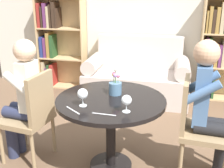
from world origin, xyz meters
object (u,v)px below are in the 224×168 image
Objects in this scene: chair_left at (32,114)px; wine_glass_left at (83,94)px; bookshelf_right at (220,50)px; wine_glass_right at (127,101)px; person_left at (23,98)px; bookshelf_left at (57,42)px; couch at (137,78)px; chair_right at (197,124)px; flower_vase at (115,87)px; person_right at (210,107)px.

wine_glass_left is (0.57, -0.16, 0.31)m from chair_left.
bookshelf_right is 10.65× the size of wine_glass_right.
wine_glass_left is (0.66, -0.18, 0.16)m from person_left.
chair_left reaches higher than wine_glass_left.
bookshelf_left reaches higher than wine_glass_left.
person_left reaches higher than couch.
bookshelf_right reaches higher than wine_glass_right.
person_left reaches higher than chair_left.
chair_right is (2.15, -2.00, -0.27)m from bookshelf_left.
person_left is 7.96× the size of wine_glass_left.
chair_right is at bearing 16.27° from wine_glass_left.
flower_vase is at bearing 109.42° from chair_left.
flower_vase is at bearing -54.35° from bookshelf_left.
person_right is at bearing -93.13° from chair_right.
flower_vase reaches higher than wine_glass_left.
bookshelf_left is at bearing -155.58° from chair_left.
chair_right is 5.94× the size of wine_glass_left.
chair_right is 0.80m from flower_vase.
chair_left is 6.40× the size of wine_glass_right.
wine_glass_right is (1.03, -0.22, 0.15)m from person_left.
bookshelf_left is at bearing 125.65° from flower_vase.
person_right is (0.09, -0.01, 0.18)m from chair_right.
wine_glass_left is (-0.95, -0.28, 0.31)m from chair_right.
chair_left is 3.56× the size of flower_vase.
person_right is 0.74m from wine_glass_right.
person_left is at bearing -134.06° from bookshelf_right.
flower_vase is (1.41, -1.96, 0.01)m from bookshelf_left.
couch is at bearing -167.37° from bookshelf_right.
chair_left is at bearing 99.03° from chair_right.
person_left is 4.77× the size of flower_vase.
couch is 1.76m from flower_vase.
couch is 2.12m from wine_glass_right.
person_left reaches higher than wine_glass_right.
bookshelf_right is 1.66× the size of chair_left.
couch is 1.23× the size of person_right.
flower_vase is at bearing -120.79° from bookshelf_right.
person_right reaches higher than couch.
chair_left is 0.17m from person_left.
person_right reaches higher than chair_right.
bookshelf_left is at bearing 117.77° from wine_glass_left.
chair_right is 6.40× the size of wine_glass_right.
couch is 1.29m from bookshelf_right.
couch is 1.70× the size of chair_right.
person_left is at bearing -114.80° from couch.
flower_vase is (0.21, 0.32, -0.03)m from wine_glass_left.
wine_glass_right is (1.57, -2.32, 0.03)m from bookshelf_left.
chair_right is (1.52, 0.12, 0.00)m from chair_left.
chair_left is at bearing -73.39° from bookshelf_left.
person_right is at bearing 14.37° from wine_glass_left.
flower_vase is (0.02, -1.70, 0.46)m from couch.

